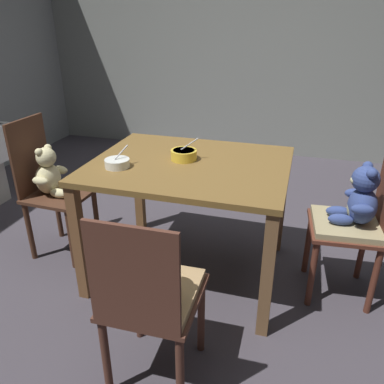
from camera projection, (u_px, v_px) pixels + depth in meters
name	position (u px, v px, depth m)	size (l,w,h in m)	color
ground_plane	(190.00, 272.00, 2.58)	(5.20, 5.20, 0.04)	#443E47
wall_rear	(256.00, 32.00, 4.22)	(5.20, 0.08, 2.73)	gray
dining_table	(190.00, 179.00, 2.29)	(1.14, 0.93, 0.76)	brown
teddy_chair_near_left	(50.00, 181.00, 2.57)	(0.40, 0.38, 0.95)	#492B1C
teddy_chair_near_right	(356.00, 213.00, 2.14)	(0.42, 0.42, 0.84)	#5A2C1F
teddy_chair_near_front	(150.00, 286.00, 1.58)	(0.40, 0.42, 0.90)	#512E22
porridge_bowl_white_near_left	(117.00, 163.00, 2.17)	(0.14, 0.14, 0.12)	white
porridge_bowl_yellow_center	(184.00, 154.00, 2.28)	(0.16, 0.16, 0.14)	yellow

